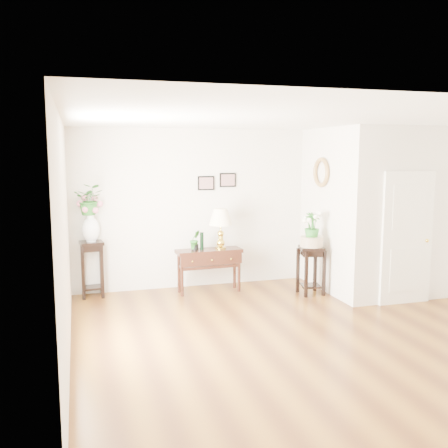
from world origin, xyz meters
name	(u,v)px	position (x,y,z in m)	size (l,w,h in m)	color
floor	(305,333)	(0.00, 0.00, 0.00)	(6.00, 5.50, 0.02)	brown
ceiling	(310,119)	(0.00, 0.00, 2.80)	(6.00, 5.50, 0.02)	white
wall_back	(241,207)	(0.00, 2.75, 1.40)	(6.00, 0.02, 2.80)	silver
wall_left	(65,241)	(-3.00, 0.00, 1.40)	(0.02, 5.50, 2.80)	silver
partition	(372,209)	(2.10, 1.77, 1.40)	(1.80, 1.95, 2.80)	silver
door	(407,238)	(2.10, 0.78, 1.05)	(0.90, 0.05, 2.10)	white
art_print_left	(206,183)	(-0.65, 2.73, 1.85)	(0.30, 0.02, 0.25)	black
art_print_right	(228,180)	(-0.25, 2.73, 1.90)	(0.30, 0.02, 0.25)	black
wall_ornament	(321,172)	(1.16, 1.90, 2.05)	(0.51, 0.51, 0.07)	#AB8242
console_table	(209,271)	(-0.72, 2.29, 0.37)	(1.12, 0.37, 0.75)	#401B13
table_lamp	(221,229)	(-0.51, 2.29, 1.10)	(0.40, 0.40, 0.70)	gold
green_vase	(202,240)	(-0.85, 2.29, 0.92)	(0.06, 0.06, 0.30)	black
potted_plant	(195,241)	(-0.96, 2.29, 0.91)	(0.18, 0.14, 0.32)	#246920
plant_stand_a	(92,269)	(-2.65, 2.57, 0.47)	(0.36, 0.36, 0.93)	black
porcelain_vase	(91,228)	(-2.65, 2.57, 1.16)	(0.29, 0.29, 0.50)	white
lily_arrangement	(90,202)	(-2.65, 2.57, 1.59)	(0.46, 0.40, 0.51)	#246920
plant_stand_b	(311,270)	(0.90, 1.67, 0.41)	(0.39, 0.39, 0.82)	black
ceramic_bowl	(312,242)	(0.90, 1.67, 0.90)	(0.38, 0.38, 0.17)	tan
narcissus	(312,226)	(0.90, 1.67, 1.17)	(0.25, 0.25, 0.45)	#246920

